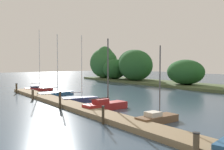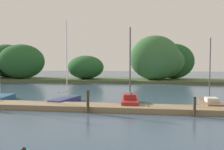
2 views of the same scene
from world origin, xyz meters
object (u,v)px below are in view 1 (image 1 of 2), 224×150
at_px(sailboat_1, 57,93).
at_px(mooring_piling_4, 196,145).
at_px(mooring_piling_3, 103,115).
at_px(sailboat_3, 106,105).
at_px(sailboat_4, 158,118).
at_px(sailboat_0, 39,88).
at_px(mooring_piling_0, 17,88).
at_px(sailboat_2, 81,99).
at_px(mooring_piling_1, 33,94).
at_px(mooring_piling_2, 60,100).

xyz_separation_m(sailboat_1, mooring_piling_4, (22.00, -3.29, 0.22)).
bearing_deg(mooring_piling_3, sailboat_3, 143.82).
bearing_deg(mooring_piling_3, sailboat_4, 61.99).
relative_size(sailboat_0, sailboat_3, 1.42).
bearing_deg(sailboat_0, mooring_piling_0, -146.11).
relative_size(sailboat_0, sailboat_2, 1.26).
xyz_separation_m(sailboat_2, sailboat_4, (10.88, -0.21, 0.03)).
bearing_deg(sailboat_2, mooring_piling_1, 142.09).
xyz_separation_m(sailboat_2, mooring_piling_3, (9.19, -3.38, 0.31)).
height_order(mooring_piling_1, mooring_piling_2, mooring_piling_2).
bearing_deg(sailboat_2, mooring_piling_0, 120.25).
bearing_deg(mooring_piling_4, mooring_piling_3, -179.82).
bearing_deg(sailboat_2, sailboat_0, 102.81).
distance_m(sailboat_0, mooring_piling_1, 8.51).
xyz_separation_m(sailboat_1, mooring_piling_3, (15.00, -3.32, 0.29)).
bearing_deg(sailboat_1, sailboat_2, -97.35).
xyz_separation_m(sailboat_4, mooring_piling_3, (-1.69, -3.18, 0.28)).
distance_m(sailboat_0, sailboat_3, 17.09).
height_order(sailboat_0, mooring_piling_4, sailboat_0).
bearing_deg(sailboat_3, sailboat_2, 81.58).
bearing_deg(sailboat_0, sailboat_1, -78.36).
height_order(sailboat_4, mooring_piling_4, sailboat_4).
relative_size(sailboat_1, sailboat_2, 1.09).
height_order(sailboat_3, mooring_piling_0, sailboat_3).
height_order(sailboat_2, mooring_piling_2, sailboat_2).
relative_size(sailboat_0, mooring_piling_3, 7.09).
bearing_deg(mooring_piling_0, sailboat_3, 10.91).
height_order(sailboat_1, mooring_piling_4, sailboat_1).
height_order(sailboat_1, mooring_piling_2, sailboat_1).
relative_size(sailboat_3, mooring_piling_4, 5.63).
height_order(mooring_piling_2, mooring_piling_4, mooring_piling_2).
height_order(sailboat_0, mooring_piling_2, sailboat_0).
relative_size(sailboat_1, mooring_piling_4, 6.92).
bearing_deg(mooring_piling_4, sailboat_0, 173.37).
height_order(mooring_piling_0, mooring_piling_3, mooring_piling_0).
xyz_separation_m(sailboat_4, mooring_piling_0, (-21.50, -3.21, 0.32)).
bearing_deg(mooring_piling_1, mooring_piling_4, 0.33).
relative_size(sailboat_2, sailboat_3, 1.13).
xyz_separation_m(mooring_piling_1, mooring_piling_3, (13.38, 0.09, 0.06)).
bearing_deg(mooring_piling_2, mooring_piling_1, -179.34).
height_order(sailboat_2, mooring_piling_4, sailboat_2).
bearing_deg(sailboat_2, sailboat_4, -78.68).
height_order(sailboat_2, mooring_piling_1, sailboat_2).
xyz_separation_m(sailboat_0, mooring_piling_1, (7.80, -3.39, 0.20)).
bearing_deg(mooring_piling_0, sailboat_4, 8.50).
xyz_separation_m(sailboat_3, mooring_piling_1, (-9.29, -3.09, 0.13)).
height_order(sailboat_3, mooring_piling_3, sailboat_3).
xyz_separation_m(sailboat_3, mooring_piling_4, (11.09, -2.97, 0.13)).
distance_m(sailboat_0, mooring_piling_0, 3.62).
bearing_deg(mooring_piling_1, mooring_piling_2, 0.66).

